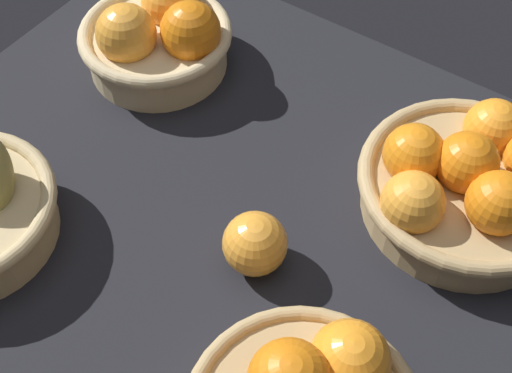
% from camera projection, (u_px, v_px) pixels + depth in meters
% --- Properties ---
extents(market_tray, '(0.84, 0.72, 0.03)m').
position_uv_depth(market_tray, '(227.00, 218.00, 0.84)').
color(market_tray, black).
rests_on(market_tray, ground).
extents(basket_near_left, '(0.25, 0.25, 0.11)m').
position_uv_depth(basket_near_left, '(471.00, 183.00, 0.79)').
color(basket_near_left, tan).
rests_on(basket_near_left, market_tray).
extents(basket_near_right, '(0.20, 0.20, 0.11)m').
position_uv_depth(basket_near_right, '(159.00, 37.00, 0.94)').
color(basket_near_right, '#D3BC8C').
rests_on(basket_near_right, market_tray).
extents(loose_orange_front_gap, '(0.07, 0.07, 0.07)m').
position_uv_depth(loose_orange_front_gap, '(255.00, 244.00, 0.75)').
color(loose_orange_front_gap, '#F49E33').
rests_on(loose_orange_front_gap, market_tray).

